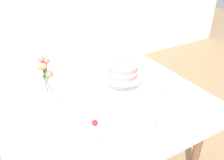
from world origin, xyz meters
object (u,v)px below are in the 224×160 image
Objects in this scene: dining_table at (105,110)px; cake_stand at (123,78)px; layer_cake at (123,69)px; flower_vase at (48,86)px; fallen_rose at (95,123)px.

cake_stand is at bearing 23.97° from dining_table.
dining_table is at bearing -156.03° from cake_stand.
flower_vase reaches higher than layer_cake.
flower_vase is (-0.55, 0.03, 0.00)m from layer_cake.
cake_stand is 0.79× the size of flower_vase.
dining_table is at bearing -18.53° from flower_vase.
dining_table is 0.28m from cake_stand.
dining_table is 10.81× the size of fallen_rose.
layer_cake reaches higher than dining_table.
dining_table is at bearing -156.03° from layer_cake.
fallen_rose is at bearing -142.44° from cake_stand.
fallen_rose is at bearing -131.43° from dining_table.
fallen_rose reaches higher than dining_table.
fallen_rose is at bearing -142.44° from layer_cake.
cake_stand is (0.20, 0.09, 0.17)m from dining_table.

